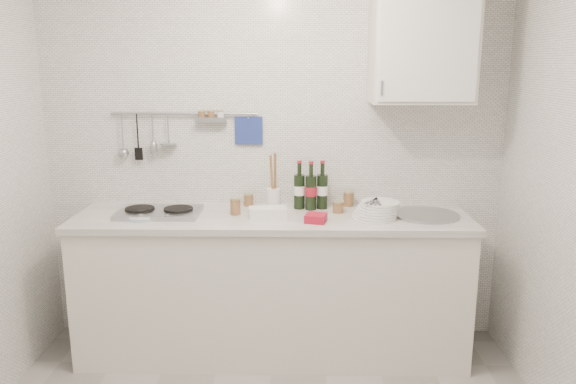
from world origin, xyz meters
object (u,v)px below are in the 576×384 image
object	(u,v)px
plate_stack_hob	(145,214)
wine_bottles	(311,185)
plate_stack_sink	(377,210)
utensil_crock	(273,196)
wall_cabinet	(422,44)

from	to	relation	value
plate_stack_hob	wine_bottles	world-z (taller)	wine_bottles
plate_stack_sink	wine_bottles	bearing A→B (deg)	151.70
plate_stack_sink	utensil_crock	world-z (taller)	utensil_crock
plate_stack_sink	wall_cabinet	bearing A→B (deg)	33.48
wall_cabinet	utensil_crock	world-z (taller)	wall_cabinet
wall_cabinet	plate_stack_hob	world-z (taller)	wall_cabinet
wall_cabinet	utensil_crock	size ratio (longest dim) A/B	1.89
plate_stack_sink	utensil_crock	distance (m)	0.66
wall_cabinet	wine_bottles	world-z (taller)	wall_cabinet
plate_stack_hob	wine_bottles	distance (m)	1.05
plate_stack_sink	wine_bottles	distance (m)	0.46
plate_stack_hob	utensil_crock	distance (m)	0.81
plate_stack_hob	wine_bottles	bearing A→B (deg)	10.46
plate_stack_hob	wall_cabinet	bearing A→B (deg)	5.03
wall_cabinet	wine_bottles	size ratio (longest dim) A/B	2.26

